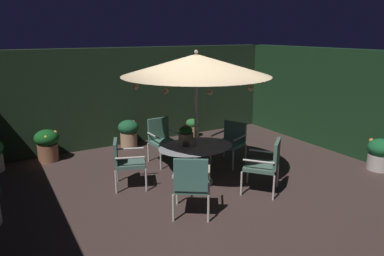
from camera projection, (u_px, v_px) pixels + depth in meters
The scene contains 15 objects.
ground_plane at pixel (204, 188), 6.88m from camera, with size 8.57×7.47×0.02m, color #463330.
hedge_backdrop_rear at pixel (134, 95), 9.55m from camera, with size 8.57×0.30×2.52m, color #1E2F1C.
hedge_backdrop_right at pixel (351, 103), 8.54m from camera, with size 0.30×7.47×2.52m, color #18361C.
patio_dining_table at pixel (196, 155), 7.01m from camera, with size 1.52×1.18×0.76m.
patio_umbrella at pixel (196, 65), 6.56m from camera, with size 2.78×2.78×2.59m.
centerpiece_planter at pixel (186, 134), 6.89m from camera, with size 0.29×0.29×0.43m.
patio_chair_north at pixel (191, 182), 5.67m from camera, with size 0.82×0.82×1.04m.
patio_chair_northeast at pixel (267, 162), 6.56m from camera, with size 0.87×0.86×1.01m.
patio_chair_east at pixel (231, 140), 8.09m from camera, with size 0.80×0.80×0.92m.
patio_chair_southeast at pixel (162, 138), 8.13m from camera, with size 0.61×0.67×1.00m.
patio_chair_south at pixel (125, 160), 6.79m from camera, with size 0.74×0.73×0.93m.
potted_plant_left_far at pixel (380, 153), 7.72m from camera, with size 0.55×0.55×0.68m.
potted_plant_back_center at pixel (192, 128), 10.19m from camera, with size 0.37×0.37×0.52m.
potted_plant_left_near at pixel (47, 144), 8.22m from camera, with size 0.55×0.55×0.75m.
potted_plant_right_far at pixel (129, 132), 9.22m from camera, with size 0.52×0.52×0.72m.
Camera 1 is at (-3.35, -5.39, 2.90)m, focal length 33.44 mm.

